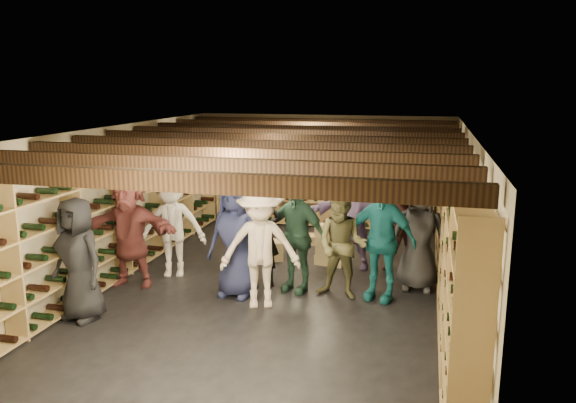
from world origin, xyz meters
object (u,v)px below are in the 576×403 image
(person_7, at_px, (242,222))
(person_9, at_px, (172,225))
(person_0, at_px, (79,259))
(person_3, at_px, (260,247))
(person_12, at_px, (419,235))
(person_8, at_px, (406,226))
(person_11, at_px, (352,217))
(crate_loose, at_px, (319,239))
(person_1, at_px, (262,233))
(person_2, at_px, (342,245))
(crate_stack_left, at_px, (332,245))
(person_10, at_px, (296,236))
(person_4, at_px, (381,240))
(person_6, at_px, (236,239))
(person_5, at_px, (130,231))
(crate_stack_right, at_px, (269,250))

(person_7, xyz_separation_m, person_9, (-1.10, -0.25, -0.05))
(person_0, relative_size, person_7, 0.92)
(person_3, relative_size, person_12, 1.03)
(person_3, distance_m, person_8, 2.71)
(person_12, bearing_deg, person_11, 143.41)
(person_11, distance_m, person_12, 1.38)
(crate_loose, distance_m, person_7, 2.43)
(person_1, bearing_deg, person_11, 60.87)
(person_2, bearing_deg, person_9, -175.73)
(crate_stack_left, height_order, person_8, person_8)
(person_10, bearing_deg, person_4, 15.87)
(person_9, height_order, person_11, person_11)
(crate_loose, height_order, person_1, person_1)
(person_6, distance_m, person_8, 2.87)
(crate_loose, bearing_deg, person_9, -129.61)
(person_3, xyz_separation_m, person_11, (1.00, 2.05, 0.01))
(crate_stack_left, distance_m, person_9, 2.72)
(person_5, distance_m, person_11, 3.62)
(crate_stack_left, xyz_separation_m, person_1, (-0.86, -1.26, 0.50))
(person_2, bearing_deg, person_5, -165.21)
(person_2, height_order, person_10, person_10)
(crate_stack_left, height_order, crate_stack_right, crate_stack_left)
(person_0, xyz_separation_m, person_8, (4.08, 2.92, -0.04))
(person_10, bearing_deg, person_3, -98.24)
(person_4, distance_m, person_5, 3.79)
(crate_stack_left, bearing_deg, person_12, -29.49)
(crate_loose, relative_size, person_9, 0.30)
(person_3, xyz_separation_m, person_6, (-0.46, 0.30, 0.00))
(person_0, xyz_separation_m, person_1, (1.97, 1.78, 0.02))
(crate_stack_right, xyz_separation_m, person_9, (-1.27, -1.17, 0.67))
(crate_stack_right, height_order, person_11, person_11)
(person_6, bearing_deg, person_3, -24.22)
(person_11, bearing_deg, person_0, -121.96)
(crate_loose, height_order, person_7, person_7)
(person_3, distance_m, person_9, 1.95)
(person_0, relative_size, person_9, 0.98)
(crate_stack_right, distance_m, person_0, 3.55)
(crate_stack_left, xyz_separation_m, person_6, (-1.12, -1.75, 0.52))
(person_2, relative_size, person_6, 0.91)
(person_1, bearing_deg, person_10, 6.40)
(person_0, height_order, person_9, person_9)
(person_4, xyz_separation_m, person_10, (-1.25, 0.03, -0.04))
(person_2, distance_m, person_10, 0.72)
(crate_loose, relative_size, person_3, 0.29)
(person_4, distance_m, person_12, 0.76)
(person_8, bearing_deg, person_4, -104.74)
(crate_loose, height_order, person_0, person_0)
(crate_stack_right, bearing_deg, person_3, -77.19)
(crate_stack_right, height_order, person_2, person_2)
(person_1, bearing_deg, crate_stack_left, 70.31)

